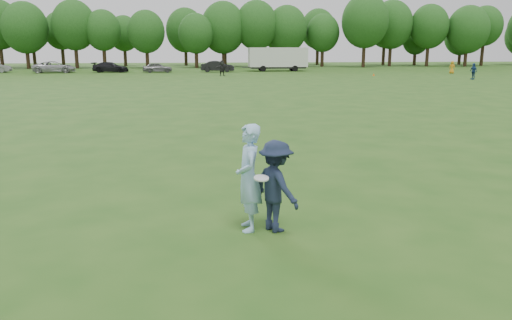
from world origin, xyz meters
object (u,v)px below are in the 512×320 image
(thrower, at_px, (249,178))
(car_d, at_px, (111,67))
(player_far_b, at_px, (473,71))
(field_cone, at_px, (374,75))
(car_c, at_px, (54,67))
(player_far_c, at_px, (452,67))
(player_far_d, at_px, (222,68))
(cargo_trailer, at_px, (278,58))
(car_f, at_px, (218,66))
(car_e, at_px, (157,68))
(defender, at_px, (276,186))

(thrower, relative_size, car_d, 0.43)
(player_far_b, height_order, car_d, player_far_b)
(field_cone, bearing_deg, thrower, -112.08)
(player_far_b, bearing_deg, car_c, -121.68)
(player_far_c, xyz_separation_m, player_far_d, (-28.88, -1.75, 0.11))
(car_d, bearing_deg, player_far_d, -119.36)
(player_far_c, distance_m, car_d, 43.86)
(player_far_b, xyz_separation_m, car_c, (-46.63, 18.77, -0.10))
(player_far_c, bearing_deg, cargo_trailer, 19.82)
(player_far_c, bearing_deg, car_c, 34.87)
(thrower, bearing_deg, cargo_trailer, 168.67)
(car_c, bearing_deg, car_d, -92.03)
(player_far_d, distance_m, field_cone, 17.63)
(car_f, bearing_deg, car_e, 98.31)
(car_d, bearing_deg, player_far_b, -110.07)
(player_far_c, relative_size, cargo_trailer, 0.17)
(player_far_c, xyz_separation_m, field_cone, (-11.35, -3.44, -0.63))
(player_far_d, xyz_separation_m, car_d, (-14.20, 10.00, -0.22))
(defender, distance_m, car_f, 59.15)
(thrower, xyz_separation_m, player_far_d, (1.94, 49.70, -0.09))
(defender, height_order, car_c, defender)
(player_far_b, xyz_separation_m, player_far_c, (3.43, 10.98, -0.05))
(player_far_d, relative_size, field_cone, 5.97)
(player_far_c, xyz_separation_m, car_c, (-50.06, 7.80, -0.05))
(defender, bearing_deg, field_cone, -52.16)
(car_f, relative_size, field_cone, 14.78)
(thrower, bearing_deg, car_f, 176.45)
(defender, bearing_deg, car_d, -18.60)
(thrower, xyz_separation_m, player_far_c, (30.82, 51.45, -0.20))
(field_cone, bearing_deg, car_f, 148.08)
(player_far_b, xyz_separation_m, cargo_trailer, (-17.23, 20.13, 0.94))
(car_d, distance_m, car_e, 6.29)
(car_f, distance_m, cargo_trailer, 8.58)
(car_e, bearing_deg, defender, 178.64)
(player_far_c, bearing_deg, field_cone, 60.57)
(car_e, bearing_deg, field_cone, -120.03)
(car_e, relative_size, field_cone, 12.68)
(car_e, bearing_deg, player_far_c, -108.54)
(defender, distance_m, player_far_b, 48.69)
(defender, xyz_separation_m, car_e, (-6.57, 58.59, -0.20))
(defender, xyz_separation_m, cargo_trailer, (9.68, 60.72, 0.93))
(player_far_b, bearing_deg, field_cone, -143.35)
(player_far_c, distance_m, field_cone, 11.87)
(car_e, height_order, cargo_trailer, cargo_trailer)
(car_c, xyz_separation_m, cargo_trailer, (29.41, 1.36, 1.04))
(thrower, relative_size, player_far_b, 1.19)
(field_cone, bearing_deg, defender, -111.53)
(car_d, relative_size, car_e, 1.21)
(car_c, xyz_separation_m, car_d, (6.99, 0.45, -0.06))
(car_e, relative_size, cargo_trailer, 0.42)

